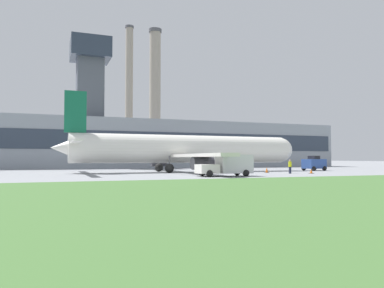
{
  "coord_description": "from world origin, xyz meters",
  "views": [
    {
      "loc": [
        -16.34,
        -48.08,
        1.83
      ],
      "look_at": [
        1.83,
        -0.23,
        3.82
      ],
      "focal_mm": 35.0,
      "sensor_mm": 36.0,
      "label": 1
    }
  ],
  "objects_px": {
    "pushback_tug": "(314,164)",
    "baggage_truck": "(228,165)",
    "ground_crew_person": "(290,166)",
    "airplane": "(182,149)"
  },
  "relations": [
    {
      "from": "airplane",
      "to": "ground_crew_person",
      "type": "relative_size",
      "value": 20.27
    },
    {
      "from": "baggage_truck",
      "to": "ground_crew_person",
      "type": "height_order",
      "value": "baggage_truck"
    },
    {
      "from": "baggage_truck",
      "to": "ground_crew_person",
      "type": "relative_size",
      "value": 3.42
    },
    {
      "from": "pushback_tug",
      "to": "baggage_truck",
      "type": "bearing_deg",
      "value": -150.31
    },
    {
      "from": "airplane",
      "to": "baggage_truck",
      "type": "xyz_separation_m",
      "value": [
        0.44,
        -13.01,
        -1.95
      ]
    },
    {
      "from": "airplane",
      "to": "pushback_tug",
      "type": "height_order",
      "value": "airplane"
    },
    {
      "from": "pushback_tug",
      "to": "baggage_truck",
      "type": "relative_size",
      "value": 0.55
    },
    {
      "from": "pushback_tug",
      "to": "ground_crew_person",
      "type": "relative_size",
      "value": 1.89
    },
    {
      "from": "airplane",
      "to": "pushback_tug",
      "type": "bearing_deg",
      "value": -4.32
    },
    {
      "from": "pushback_tug",
      "to": "ground_crew_person",
      "type": "height_order",
      "value": "pushback_tug"
    }
  ]
}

